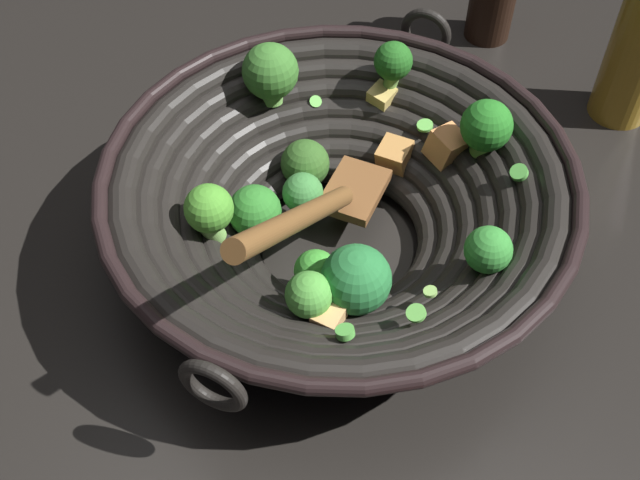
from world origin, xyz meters
name	(u,v)px	position (x,y,z in m)	size (l,w,h in m)	color
ground_plane	(337,251)	(0.00, 0.00, 0.00)	(4.00, 4.00, 0.00)	black
wok	(338,201)	(0.00, 0.00, 0.07)	(0.45, 0.42, 0.21)	black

